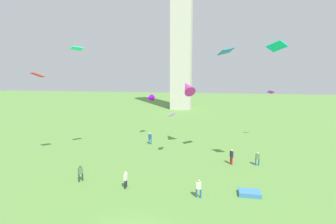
% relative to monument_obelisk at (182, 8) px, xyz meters
% --- Properties ---
extents(monument_obelisk, '(5.74, 5.74, 57.13)m').
position_rel_monument_obelisk_xyz_m(monument_obelisk, '(0.00, 0.00, 0.00)').
color(monument_obelisk, beige).
rests_on(monument_obelisk, ground_plane).
extents(person_0, '(0.49, 0.26, 1.60)m').
position_rel_monument_obelisk_xyz_m(person_0, '(8.05, -52.90, -27.66)').
color(person_0, '#235693').
rests_on(person_0, ground_plane).
extents(person_1, '(0.24, 0.49, 1.59)m').
position_rel_monument_obelisk_xyz_m(person_1, '(1.41, -52.30, -27.66)').
color(person_1, '#1E2333').
rests_on(person_1, ground_plane).
extents(person_2, '(0.49, 0.29, 1.58)m').
position_rel_monument_obelisk_xyz_m(person_2, '(14.24, -44.30, -27.67)').
color(person_2, '#235693').
rests_on(person_2, ground_plane).
extents(person_3, '(0.39, 0.54, 1.79)m').
position_rel_monument_obelisk_xyz_m(person_3, '(11.35, -44.45, -27.55)').
color(person_3, red).
rests_on(person_3, ground_plane).
extents(person_4, '(0.43, 0.49, 1.63)m').
position_rel_monument_obelisk_xyz_m(person_4, '(-3.37, -51.70, -27.64)').
color(person_4, '#2D3338').
rests_on(person_4, ground_plane).
extents(person_5, '(0.52, 0.44, 1.74)m').
position_rel_monument_obelisk_xyz_m(person_5, '(0.12, -38.12, -27.58)').
color(person_5, '#235693').
rests_on(person_5, ground_plane).
extents(kite_flying_0, '(1.92, 1.86, 0.99)m').
position_rel_monument_obelisk_xyz_m(kite_flying_0, '(14.93, -46.75, -15.63)').
color(kite_flying_0, '#08C4AD').
extents(kite_flying_1, '(2.59, 3.08, 2.47)m').
position_rel_monument_obelisk_xyz_m(kite_flying_1, '(5.63, -38.49, -20.08)').
color(kite_flying_1, '#E12CB0').
extents(kite_flying_2, '(1.55, 1.60, 0.46)m').
position_rel_monument_obelisk_xyz_m(kite_flying_2, '(-7.04, -44.74, -15.25)').
color(kite_flying_2, '#22F0CB').
extents(kite_flying_3, '(1.46, 1.56, 0.60)m').
position_rel_monument_obelisk_xyz_m(kite_flying_3, '(-11.09, -46.66, -18.37)').
color(kite_flying_3, red).
extents(kite_flying_4, '(1.19, 0.93, 0.59)m').
position_rel_monument_obelisk_xyz_m(kite_flying_4, '(17.96, -32.11, -21.04)').
color(kite_flying_4, '#AF25D4').
extents(kite_flying_5, '(1.99, 2.01, 0.94)m').
position_rel_monument_obelisk_xyz_m(kite_flying_5, '(10.41, -43.25, -15.71)').
color(kite_flying_5, '#2271B4').
extents(kite_flying_6, '(0.80, 1.15, 0.34)m').
position_rel_monument_obelisk_xyz_m(kite_flying_6, '(4.13, -42.86, -23.29)').
color(kite_flying_6, '#A52BE6').
extents(kite_flying_7, '(1.49, 1.80, 1.13)m').
position_rel_monument_obelisk_xyz_m(kite_flying_7, '(-0.90, -34.27, -22.08)').
color(kite_flying_7, '#7A06BF').
extents(kite_bundle_0, '(1.84, 1.20, 0.39)m').
position_rel_monument_obelisk_xyz_m(kite_bundle_0, '(12.35, -51.73, -28.37)').
color(kite_bundle_0, teal).
rests_on(kite_bundle_0, ground_plane).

